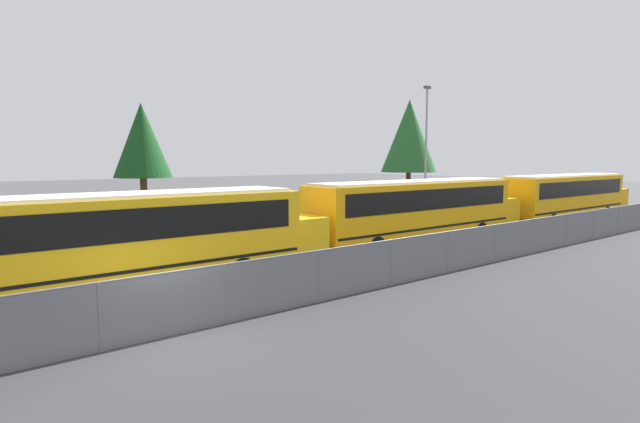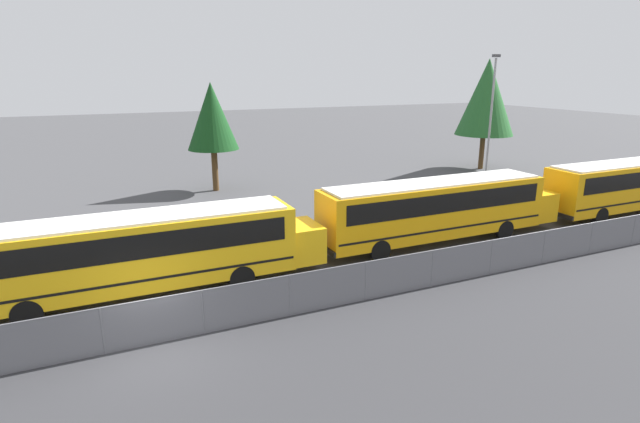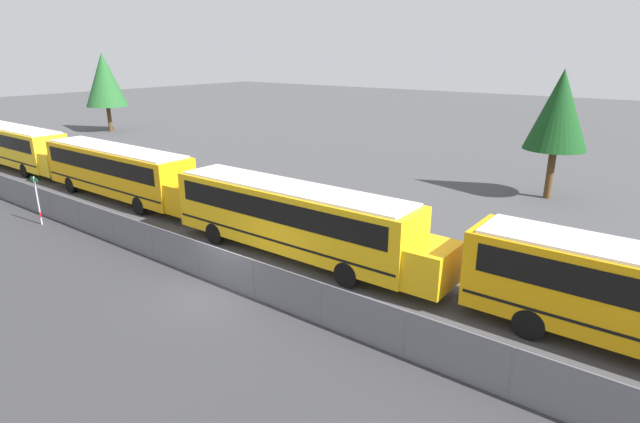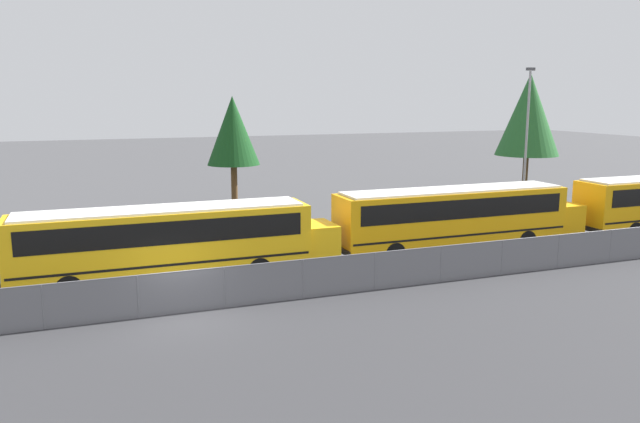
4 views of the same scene
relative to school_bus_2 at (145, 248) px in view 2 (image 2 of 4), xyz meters
The scene contains 8 objects.
ground_plane 4.45m from the school_bus_2, 92.83° to the right, with size 200.00×200.00×0.00m, color #424244.
fence 4.16m from the school_bus_2, 92.83° to the right, with size 83.64×0.07×1.60m.
school_bus_2 is the anchor object (origin of this frame).
school_bus_3 14.29m from the school_bus_2, ahead, with size 13.78×2.45×3.24m.
school_bus_4 28.79m from the school_bus_2, ahead, with size 13.78×2.45×3.24m.
light_pole 27.36m from the school_bus_2, 20.23° to the left, with size 0.60×0.24×9.72m.
tree_1 18.34m from the school_bus_2, 68.76° to the left, with size 3.66×3.66×7.84m.
tree_2 34.47m from the school_bus_2, 26.95° to the left, with size 5.06×5.06×9.65m.
Camera 2 is at (-1.10, -15.35, 8.50)m, focal length 28.00 mm.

